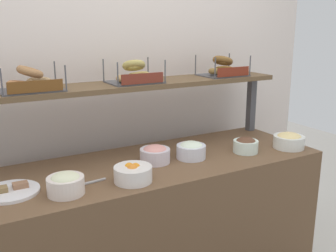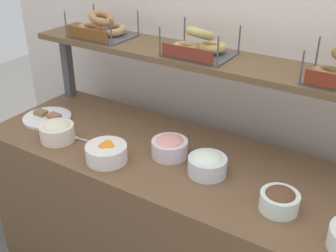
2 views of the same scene
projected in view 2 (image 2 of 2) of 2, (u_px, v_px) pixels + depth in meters
The scene contains 13 objects.
back_wall at pixel (227, 55), 2.26m from camera, with size 3.19×0.06×2.40m, color silver.
deli_counter at pixel (173, 224), 2.21m from camera, with size 1.99×0.70×0.85m, color brown.
shelf_riser_left at pixel (67, 65), 2.57m from camera, with size 0.05×0.05×0.40m, color #4C4C51.
upper_shelf at pixel (203, 58), 2.02m from camera, with size 1.95×0.32×0.03m, color brown.
bowl_chocolate_spread at pixel (280, 200), 1.63m from camera, with size 0.16×0.16×0.10m.
bowl_lox_spread at pixel (170, 146), 1.99m from camera, with size 0.17×0.17×0.10m.
bowl_cream_cheese at pixel (207, 164), 1.86m from camera, with size 0.18×0.18×0.10m.
bowl_fruit_salad at pixel (107, 152), 1.96m from camera, with size 0.20×0.20×0.10m.
bowl_potato_salad at pixel (57, 131), 2.12m from camera, with size 0.18×0.18×0.11m.
serving_plate_white at pixel (47, 117), 2.36m from camera, with size 0.27×0.27×0.04m.
serving_spoon_near_plate at pixel (81, 139), 2.14m from camera, with size 0.18×0.04×0.01m.
bagel_basket_everything at pixel (102, 28), 2.28m from camera, with size 0.32×0.24×0.14m.
bagel_basket_sesame at pixel (199, 46), 1.99m from camera, with size 0.31×0.26×0.15m.
Camera 2 is at (0.90, -1.46, 1.91)m, focal length 44.70 mm.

